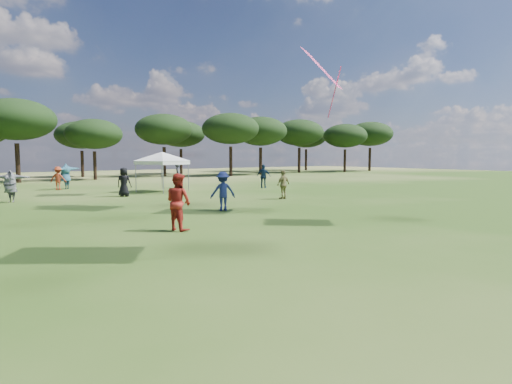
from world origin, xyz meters
TOP-DOWN VIEW (x-y plane):
  - tree_line at (2.39, 47.41)m, footprint 108.78×17.63m
  - tent_right at (9.51, 27.18)m, footprint 5.01×5.01m
  - festival_crowd at (0.77, 24.77)m, footprint 29.49×22.10m

SIDE VIEW (x-z plane):
  - festival_crowd at x=0.77m, z-range -0.05..1.86m
  - tent_right at x=9.51m, z-range 1.08..4.09m
  - tree_line at x=2.39m, z-range 1.54..9.31m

